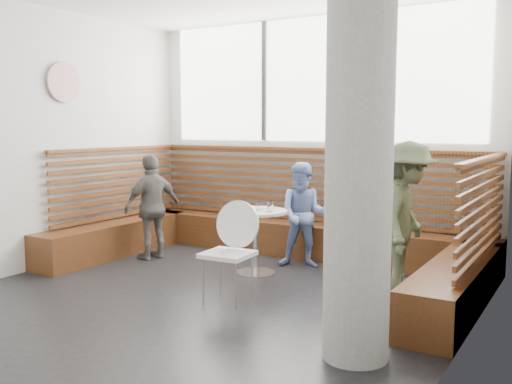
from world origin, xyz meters
The scene contains 15 objects.
room centered at (0.00, 0.00, 1.60)m, with size 5.00×5.00×3.20m.
booth centered at (0.00, 1.77, 0.41)m, with size 5.00×2.50×1.44m.
concrete_column centered at (1.85, -0.60, 1.60)m, with size 0.50×0.50×3.20m, color gray.
wall_art centered at (-2.46, 0.40, 2.30)m, with size 0.50×0.50×0.03m, color white.
cafe_table centered at (-0.08, 1.12, 0.55)m, with size 0.75×0.75×0.77m.
cafe_chair centered at (0.26, 0.10, 0.59)m, with size 0.48×0.47×1.00m.
adult_man centered at (1.68, 1.26, 0.80)m, with size 1.04×0.60×1.60m, color #455136.
child_back centered at (0.25, 1.74, 0.65)m, with size 0.64×0.50×1.31m, color #7289C5.
child_left centered at (-1.65, 1.10, 0.69)m, with size 0.81×0.34×1.39m, color #5E5955.
plate_near centered at (-0.21, 1.25, 0.78)m, with size 0.19×0.19×0.01m, color white.
plate_far centered at (-0.02, 1.29, 0.78)m, with size 0.20×0.20×0.01m, color white.
glass_left centered at (-0.21, 1.09, 0.83)m, with size 0.07×0.07×0.12m, color white.
glass_mid centered at (-0.03, 1.10, 0.82)m, with size 0.06×0.06×0.10m, color white.
glass_right centered at (0.12, 1.12, 0.83)m, with size 0.07×0.07×0.12m, color white.
menu_card centered at (-0.06, 0.93, 0.77)m, with size 0.22×0.15×0.00m, color #A5C64C.
Camera 1 is at (3.36, -4.56, 1.76)m, focal length 40.00 mm.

